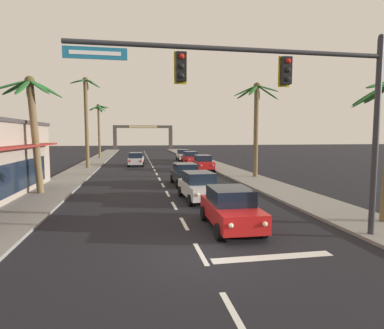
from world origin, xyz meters
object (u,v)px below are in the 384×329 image
(traffic_signal_mast, at_px, (291,93))
(sedan_oncoming_far, at_px, (136,159))
(sedan_fifth_in_queue, at_px, (185,174))
(sedan_parked_far_kerb, at_px, (190,158))
(sedan_parked_mid_kerb, at_px, (183,155))
(sedan_lead_at_stop_bar, at_px, (231,208))
(palm_left_third, at_px, (86,110))
(sedan_parked_nearest_kerb, at_px, (203,163))
(palm_right_second, at_px, (256,115))
(palm_left_second, at_px, (33,115))
(sedan_third_in_queue, at_px, (199,186))
(town_gateway_arch, at_px, (143,134))
(palm_left_farthest, at_px, (99,121))

(traffic_signal_mast, height_order, sedan_oncoming_far, traffic_signal_mast)
(sedan_fifth_in_queue, xyz_separation_m, sedan_parked_far_kerb, (3.47, 17.79, 0.00))
(sedan_fifth_in_queue, xyz_separation_m, sedan_parked_mid_kerb, (3.38, 23.51, 0.00))
(sedan_lead_at_stop_bar, bearing_deg, sedan_parked_far_kerb, 83.43)
(sedan_oncoming_far, xyz_separation_m, sedan_parked_far_kerb, (7.20, 1.57, 0.00))
(sedan_lead_at_stop_bar, height_order, palm_left_third, palm_left_third)
(traffic_signal_mast, relative_size, sedan_oncoming_far, 2.44)
(traffic_signal_mast, relative_size, sedan_parked_far_kerb, 2.45)
(sedan_fifth_in_queue, distance_m, sedan_parked_far_kerb, 18.13)
(sedan_lead_at_stop_bar, relative_size, sedan_parked_nearest_kerb, 1.00)
(traffic_signal_mast, xyz_separation_m, sedan_parked_nearest_kerb, (1.93, 23.62, -4.48))
(sedan_parked_nearest_kerb, bearing_deg, palm_right_second, -63.96)
(palm_left_third, bearing_deg, palm_left_second, -93.56)
(sedan_parked_mid_kerb, relative_size, palm_left_third, 0.43)
(sedan_third_in_queue, bearing_deg, sedan_oncoming_far, 99.35)
(sedan_third_in_queue, bearing_deg, palm_right_second, 51.59)
(sedan_third_in_queue, distance_m, sedan_parked_far_kerb, 23.91)
(sedan_oncoming_far, bearing_deg, sedan_fifth_in_queue, -77.03)
(sedan_parked_nearest_kerb, relative_size, sedan_parked_mid_kerb, 1.00)
(sedan_fifth_in_queue, xyz_separation_m, sedan_oncoming_far, (-3.74, 16.23, 0.00))
(sedan_parked_mid_kerb, xyz_separation_m, sedan_parked_far_kerb, (0.08, -5.72, 0.00))
(sedan_parked_mid_kerb, distance_m, town_gateway_arch, 36.86)
(palm_right_second, bearing_deg, sedan_parked_mid_kerb, 99.54)
(traffic_signal_mast, xyz_separation_m, sedan_parked_far_kerb, (1.91, 31.62, -4.48))
(palm_right_second, distance_m, town_gateway_arch, 57.61)
(traffic_signal_mast, height_order, town_gateway_arch, traffic_signal_mast)
(sedan_third_in_queue, bearing_deg, sedan_parked_far_kerb, 81.42)
(sedan_third_in_queue, relative_size, sedan_oncoming_far, 1.00)
(traffic_signal_mast, bearing_deg, palm_right_second, 72.46)
(palm_left_farthest, bearing_deg, sedan_parked_nearest_kerb, -56.64)
(town_gateway_arch, bearing_deg, traffic_signal_mast, -87.44)
(palm_left_third, bearing_deg, town_gateway_arch, 80.85)
(town_gateway_arch, bearing_deg, palm_left_third, -99.15)
(palm_right_second, bearing_deg, town_gateway_arch, 98.58)
(sedan_parked_mid_kerb, xyz_separation_m, palm_right_second, (3.46, -20.60, 4.80))
(sedan_parked_nearest_kerb, distance_m, palm_right_second, 9.04)
(palm_left_second, height_order, palm_left_farthest, palm_left_farthest)
(palm_right_second, bearing_deg, traffic_signal_mast, -107.54)
(sedan_fifth_in_queue, height_order, palm_left_farthest, palm_left_farthest)
(traffic_signal_mast, bearing_deg, sedan_oncoming_far, 99.98)
(palm_left_farthest, bearing_deg, palm_left_second, -91.14)
(sedan_parked_nearest_kerb, height_order, palm_right_second, palm_right_second)
(palm_left_second, relative_size, town_gateway_arch, 0.50)
(sedan_third_in_queue, height_order, palm_left_second, palm_left_second)
(traffic_signal_mast, distance_m, town_gateway_arch, 73.77)
(sedan_third_in_queue, distance_m, sedan_oncoming_far, 22.37)
(traffic_signal_mast, distance_m, sedan_parked_mid_kerb, 37.65)
(palm_left_farthest, xyz_separation_m, palm_right_second, (16.40, -26.69, -0.54))
(sedan_parked_far_kerb, distance_m, palm_right_second, 15.99)
(sedan_fifth_in_queue, relative_size, palm_left_farthest, 0.51)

